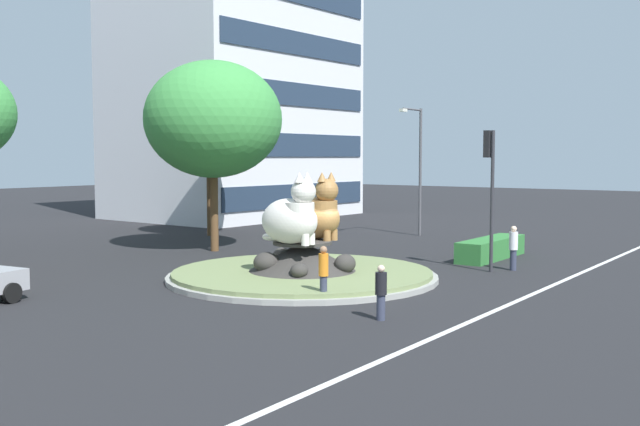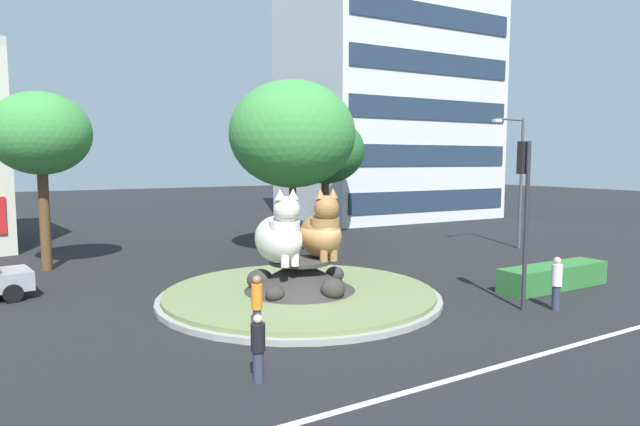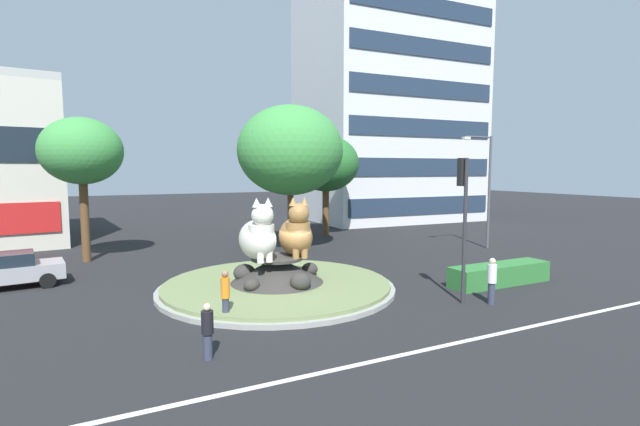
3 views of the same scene
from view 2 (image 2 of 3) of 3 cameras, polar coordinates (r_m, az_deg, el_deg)
The scene contains 15 objects.
ground_plane at distance 19.34m, azimuth -2.16°, elevation -9.09°, with size 160.00×160.00×0.00m, color black.
lane_centreline at distance 13.24m, azimuth 15.17°, elevation -16.32°, with size 112.00×0.20×0.01m, color silver.
roundabout_island at distance 19.24m, azimuth -2.18°, elevation -7.86°, with size 9.95×9.95×1.41m.
cat_statue_white at distance 18.31m, azimuth -4.26°, elevation -2.44°, with size 1.55×2.54×2.57m.
cat_statue_tabby at distance 19.25m, azimuth 0.20°, elevation -2.06°, with size 1.89×2.55×2.54m.
traffic_light_mast at distance 18.61m, azimuth 20.88°, elevation 1.90°, with size 0.33×0.46×5.52m.
office_tower at distance 48.44m, azimuth 7.08°, elevation 14.40°, with size 16.64×13.08×24.71m.
clipped_hedge_strip at distance 22.68m, azimuth 23.53°, elevation -6.20°, with size 5.05×1.20×0.90m, color #2D7033.
broadleaf_tree_behind_island at distance 34.72m, azimuth 0.56°, elevation 6.60°, with size 5.04×5.04×7.68m.
second_tree_near_tower at distance 27.97m, azimuth -2.95°, elevation 8.34°, with size 6.50×6.50×9.02m.
third_tree_left at distance 26.70m, azimuth -27.53°, elevation 7.40°, with size 4.27×4.27×7.90m.
streetlight_arm at distance 31.60m, azimuth 20.27°, elevation 4.01°, with size 2.46×0.25×7.20m.
pedestrian_white_shirt at distance 19.31m, azimuth 23.80°, elevation -6.72°, with size 0.34×0.34×1.77m.
pedestrian_orange_shirt at distance 15.15m, azimuth -6.71°, elevation -9.59°, with size 0.31×0.31×1.75m.
pedestrian_black_shirt at distance 12.28m, azimuth -6.59°, elevation -13.90°, with size 0.32×0.32×1.54m.
Camera 2 is at (-8.88, -16.47, 4.90)m, focal length 30.16 mm.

